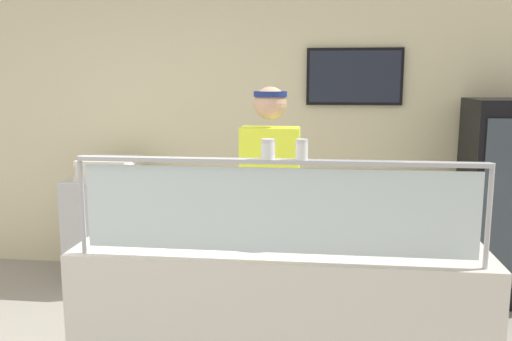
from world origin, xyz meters
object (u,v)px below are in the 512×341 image
Objects in this scene: pizza_tray at (257,237)px; drink_fridge at (506,201)px; pepper_flake_shaker at (302,151)px; pizza_box_stack at (109,168)px; pizza_server at (259,235)px; parmesan_shaker at (268,150)px; worker_figure at (270,202)px.

drink_fridge is (1.84, 1.74, -0.14)m from pizza_tray.
pepper_flake_shaker is at bearing -127.82° from drink_fridge.
pizza_box_stack is at bearing -179.25° from drink_fridge.
pizza_server is 0.62m from pepper_flake_shaker.
pizza_tray is 0.25× the size of drink_fridge.
pizza_tray is at bearing 128.07° from pepper_flake_shaker.
pepper_flake_shaker is at bearing -48.99° from pizza_box_stack.
pizza_server is 2.29m from pizza_box_stack.
parmesan_shaker is 2.78m from drink_fridge.
pizza_tray is 0.65m from pepper_flake_shaker.
worker_figure is at bearing 75.43° from pizza_server.
drink_fridge is at bearing 30.12° from worker_figure.
pizza_server is at bearing -136.06° from drink_fridge.
pizza_server is at bearing 104.87° from parmesan_shaker.
pizza_tray is 0.03m from pizza_server.
pizza_tray is 0.68m from worker_figure.
pizza_box_stack is at bearing 116.70° from pizza_server.
drink_fridge is at bearing 49.57° from parmesan_shaker.
parmesan_shaker is at bearing 180.00° from pepper_flake_shaker.
pizza_server is 0.16× the size of worker_figure.
pizza_box_stack is (-1.50, 1.70, 0.07)m from pizza_tray.
pepper_flake_shaker is 0.21× the size of pizza_box_stack.
pizza_tray is 2.54m from drink_fridge.
pepper_flake_shaker is (0.16, -0.00, 0.00)m from parmesan_shaker.
pepper_flake_shaker reaches higher than parmesan_shaker.
pizza_tray is at bearing -90.85° from worker_figure.
parmesan_shaker is 1.11m from worker_figure.
worker_figure reaches higher than pizza_server.
drink_fridge is 3.53× the size of pizza_box_stack.
drink_fridge reaches higher than pizza_box_stack.
pizza_server is 2.96× the size of parmesan_shaker.
parmesan_shaker reaches higher than pizza_box_stack.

